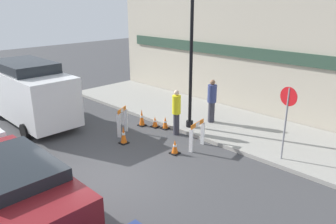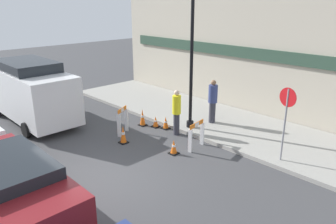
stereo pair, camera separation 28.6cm
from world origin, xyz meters
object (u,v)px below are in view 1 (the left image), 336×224
at_px(person_worker, 176,111).
at_px(stop_sign, 287,112).
at_px(person_pedestrian, 212,100).
at_px(parked_car_1, 15,194).
at_px(streetlamp_post, 192,31).
at_px(work_van, 27,90).

bearing_deg(person_worker, stop_sign, 105.38).
distance_m(person_worker, person_pedestrian, 1.83).
bearing_deg(parked_car_1, person_pedestrian, 97.47).
bearing_deg(person_pedestrian, parked_car_1, 117.03).
height_order(stop_sign, parked_car_1, stop_sign).
distance_m(streetlamp_post, work_van, 7.35).
relative_size(person_pedestrian, work_van, 0.33).
bearing_deg(person_worker, person_pedestrian, 175.40).
relative_size(stop_sign, person_worker, 1.32).
bearing_deg(stop_sign, streetlamp_post, 9.90).
bearing_deg(work_van, stop_sign, 23.11).
height_order(person_worker, person_pedestrian, person_pedestrian).
distance_m(person_worker, parked_car_1, 6.82).
xyz_separation_m(person_pedestrian, parked_car_1, (1.11, -8.46, -0.12)).
relative_size(person_worker, work_van, 0.33).
xyz_separation_m(person_worker, person_pedestrian, (0.32, 1.79, 0.14)).
xyz_separation_m(person_worker, parked_car_1, (1.43, -6.67, 0.02)).
height_order(streetlamp_post, person_worker, streetlamp_post).
bearing_deg(person_pedestrian, stop_sign, -176.92).
distance_m(parked_car_1, work_van, 7.69).
xyz_separation_m(streetlamp_post, stop_sign, (3.99, -0.05, -2.19)).
bearing_deg(person_pedestrian, work_van, 61.15).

